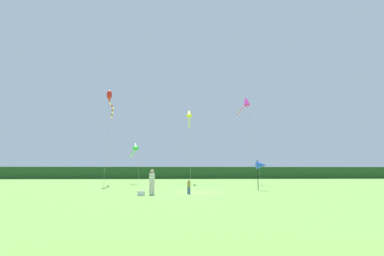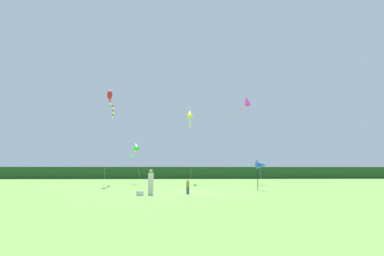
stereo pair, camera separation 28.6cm
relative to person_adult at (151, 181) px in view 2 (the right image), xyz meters
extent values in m
plane|color=#6B9E42|center=(3.37, 3.21, -1.01)|extent=(120.00, 120.00, 0.00)
cube|color=#234C23|center=(3.37, 48.21, 0.30)|extent=(108.00, 2.99, 2.62)
cylinder|color=silver|center=(-0.10, 0.00, -0.58)|extent=(0.18, 0.18, 0.87)
cylinder|color=silver|center=(0.10, 0.00, -0.58)|extent=(0.18, 0.18, 0.87)
cylinder|color=silver|center=(0.00, 0.00, 0.20)|extent=(0.40, 0.40, 0.69)
sphere|color=tan|center=(0.00, 0.00, 0.67)|extent=(0.25, 0.25, 0.25)
cylinder|color=#334C8C|center=(2.61, 0.83, -0.75)|extent=(0.11, 0.11, 0.52)
cylinder|color=#334C8C|center=(2.73, 0.83, -0.75)|extent=(0.11, 0.11, 0.52)
cylinder|color=olive|center=(2.67, 0.83, -0.29)|extent=(0.24, 0.24, 0.41)
sphere|color=tan|center=(2.67, 0.83, -0.01)|extent=(0.15, 0.15, 0.15)
cube|color=silver|center=(-0.70, -0.40, -0.85)|extent=(0.49, 0.43, 0.32)
cylinder|color=black|center=(8.99, 4.98, 0.34)|extent=(0.06, 0.06, 2.69)
cone|color=blue|center=(9.34, 4.98, 1.20)|extent=(0.90, 0.70, 0.70)
cylinder|color=#B2B2B2|center=(11.58, 16.30, 4.53)|extent=(0.86, 3.54, 11.08)
cone|color=#E026B2|center=(11.16, 18.06, 10.06)|extent=(1.08, 1.35, 1.50)
cylinder|color=#E026B2|center=(11.11, 18.23, 9.48)|extent=(0.31, 0.46, 0.31)
cylinder|color=white|center=(11.03, 18.58, 9.39)|extent=(0.27, 0.42, 0.25)
cylinder|color=#E026B2|center=(10.95, 18.93, 9.32)|extent=(0.28, 0.43, 0.28)
cylinder|color=white|center=(10.89, 19.28, 9.24)|extent=(0.25, 0.42, 0.27)
cylinder|color=#E026B2|center=(10.79, 19.61, 9.17)|extent=(0.36, 0.44, 0.27)
cylinder|color=white|center=(10.69, 19.95, 9.10)|extent=(0.23, 0.41, 0.27)
cylinder|color=#E026B2|center=(10.68, 20.31, 9.01)|extent=(0.20, 0.42, 0.30)
cylinder|color=white|center=(10.66, 20.66, 8.91)|extent=(0.24, 0.42, 0.28)
cylinder|color=#E026B2|center=(10.63, 21.02, 8.84)|extent=(0.22, 0.40, 0.25)
cylinder|color=#B2B2B2|center=(3.46, 15.56, 3.63)|extent=(0.04, 4.52, 9.29)
cone|color=yellow|center=(3.47, 17.81, 8.28)|extent=(0.76, 1.09, 1.17)
cylinder|color=yellow|center=(3.47, 18.08, 7.86)|extent=(0.20, 0.57, 0.27)
cylinder|color=white|center=(3.47, 18.63, 7.78)|extent=(0.21, 0.58, 0.29)
cylinder|color=yellow|center=(3.51, 19.17, 7.66)|extent=(0.26, 0.62, 0.35)
cylinder|color=white|center=(3.58, 19.71, 7.49)|extent=(0.30, 0.63, 0.37)
cylinder|color=yellow|center=(3.61, 20.24, 7.35)|extent=(0.24, 0.59, 0.28)
cylinder|color=white|center=(3.57, 20.79, 7.22)|extent=(0.24, 0.62, 0.38)
cylinder|color=yellow|center=(3.59, 21.33, 7.06)|extent=(0.27, 0.61, 0.33)
cylinder|color=white|center=(3.69, 21.86, 6.96)|extent=(0.33, 0.60, 0.26)
cylinder|color=#B2B2B2|center=(-3.04, 17.01, 1.49)|extent=(1.08, 3.23, 5.01)
cone|color=green|center=(-3.57, 18.62, 3.99)|extent=(1.14, 1.41, 1.27)
cylinder|color=green|center=(-3.60, 18.81, 3.53)|extent=(0.25, 0.46, 0.31)
cylinder|color=white|center=(-3.72, 19.16, 3.41)|extent=(0.40, 0.48, 0.31)
cylinder|color=green|center=(-3.86, 19.50, 3.28)|extent=(0.30, 0.48, 0.32)
cylinder|color=white|center=(-3.96, 19.87, 3.16)|extent=(0.31, 0.48, 0.32)
cylinder|color=green|center=(-4.10, 20.22, 3.05)|extent=(0.38, 0.47, 0.27)
cylinder|color=white|center=(-4.26, 20.56, 2.95)|extent=(0.37, 0.49, 0.32)
cylinder|color=green|center=(-4.41, 20.91, 2.84)|extent=(0.33, 0.47, 0.28)
cylinder|color=white|center=(-4.53, 21.27, 2.75)|extent=(0.34, 0.47, 0.29)
cylinder|color=green|center=(-4.65, 21.63, 2.66)|extent=(0.29, 0.45, 0.27)
cylinder|color=#B2B2B2|center=(-5.69, 10.96, 4.16)|extent=(0.51, 3.44, 10.35)
ellipsoid|color=red|center=(-5.93, 12.67, 9.34)|extent=(0.72, 0.92, 1.23)
cylinder|color=red|center=(-5.98, 13.05, 8.79)|extent=(0.31, 0.84, 0.38)
cylinder|color=white|center=(-6.04, 13.82, 8.62)|extent=(0.22, 0.82, 0.35)
cylinder|color=red|center=(-6.03, 14.60, 8.51)|extent=(0.24, 0.80, 0.28)
cylinder|color=white|center=(-6.03, 15.37, 8.39)|extent=(0.23, 0.82, 0.36)
cylinder|color=red|center=(-6.18, 16.12, 8.25)|extent=(0.47, 0.82, 0.31)
cylinder|color=white|center=(-6.34, 16.86, 8.11)|extent=(0.25, 0.83, 0.38)
cylinder|color=red|center=(-6.51, 17.61, 7.96)|extent=(0.48, 0.82, 0.31)
cylinder|color=white|center=(-6.71, 18.35, 7.83)|extent=(0.33, 0.83, 0.34)
camera|label=1|loc=(1.62, -22.74, 0.67)|focal=29.30mm
camera|label=2|loc=(1.91, -22.75, 0.67)|focal=29.30mm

